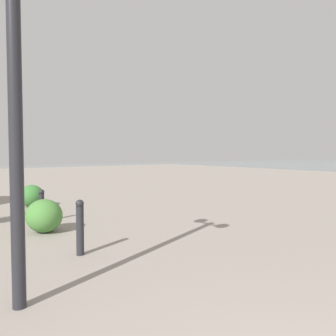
# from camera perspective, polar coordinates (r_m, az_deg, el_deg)

# --- Properties ---
(lamppost) EXTENTS (0.98, 0.28, 3.77)m
(lamppost) POSITION_cam_1_polar(r_m,az_deg,el_deg) (3.97, -24.13, 15.45)
(lamppost) COLOR #232328
(lamppost) RESTS_ON ground
(bollard_near) EXTENTS (0.13, 0.13, 0.89)m
(bollard_near) POSITION_cam_1_polar(r_m,az_deg,el_deg) (5.69, -14.39, -9.34)
(bollard_near) COLOR #232328
(bollard_near) RESTS_ON ground
(bollard_mid) EXTENTS (0.13, 0.13, 0.77)m
(bollard_mid) POSITION_cam_1_polar(r_m,az_deg,el_deg) (8.54, -20.22, -5.77)
(bollard_mid) COLOR #232328
(bollard_mid) RESTS_ON ground
(shrub_low) EXTENTS (0.80, 0.72, 0.68)m
(shrub_low) POSITION_cam_1_polar(r_m,az_deg,el_deg) (7.48, -19.86, -7.47)
(shrub_low) COLOR #477F38
(shrub_low) RESTS_ON ground
(shrub_round) EXTENTS (0.77, 0.69, 0.66)m
(shrub_round) POSITION_cam_1_polar(r_m,az_deg,el_deg) (10.97, -21.69, -4.33)
(shrub_round) COLOR #387533
(shrub_round) RESTS_ON ground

